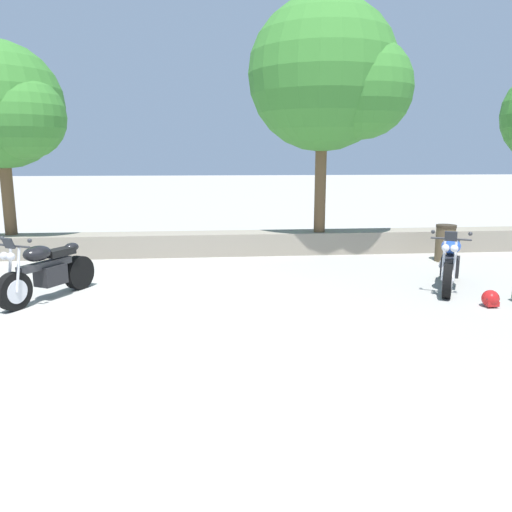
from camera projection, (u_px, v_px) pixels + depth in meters
The scene contains 8 objects.
ground_plane at pixel (140, 314), 7.83m from camera, with size 120.00×120.00×0.00m, color #A3A099.
stone_wall at pixel (165, 244), 12.46m from camera, with size 36.00×0.80×0.55m, color gray.
motorcycle_black_near_left at pixel (47, 272), 8.56m from camera, with size 1.19×1.88×1.18m.
motorcycle_blue_centre at pixel (450, 263), 9.25m from camera, with size 1.18×1.88×1.18m.
rider_helmet at pixel (491, 299), 8.17m from camera, with size 0.28×0.28×0.28m.
leafy_tree_mid_left at pixel (4, 108), 11.57m from camera, with size 3.06×2.91×4.49m.
leafy_tree_mid_right at pixel (331, 78), 11.84m from camera, with size 3.77×3.59×5.57m.
trash_bin at pixel (445, 243), 11.72m from camera, with size 0.46×0.46×0.86m.
Camera 1 is at (1.07, -7.64, 2.41)m, focal length 35.19 mm.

